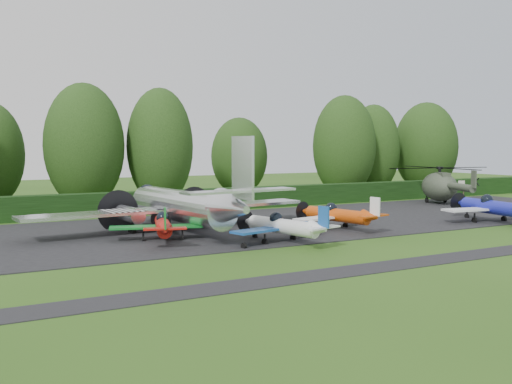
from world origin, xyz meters
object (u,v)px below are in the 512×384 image
transport_plane (182,205)px  light_plane_orange (337,215)px  helicopter (440,184)px  sign_board (452,186)px  light_plane_blue (492,207)px  light_plane_white (282,226)px  light_plane_red (163,225)px

transport_plane → light_plane_orange: size_ratio=2.97×
light_plane_orange → helicopter: 22.60m
light_plane_orange → sign_board: size_ratio=2.13×
light_plane_orange → light_plane_blue: 13.10m
transport_plane → light_plane_white: (3.83, -6.99, -0.81)m
light_plane_white → helicopter: 29.53m
transport_plane → light_plane_orange: bearing=-16.1°
sign_board → light_plane_white: bearing=-170.9°
light_plane_red → helicopter: (32.90, 8.65, 1.01)m
transport_plane → light_plane_blue: size_ratio=2.58×
light_plane_red → light_plane_white: light_plane_white is taller
light_plane_red → light_plane_orange: 12.59m
transport_plane → helicopter: size_ratio=1.51×
light_plane_white → light_plane_orange: bearing=39.3°
transport_plane → light_plane_white: bearing=-55.4°
light_plane_blue → helicopter: size_ratio=0.59×
transport_plane → helicopter: (30.49, 5.69, 0.17)m
light_plane_red → light_plane_white: size_ratio=0.98×
transport_plane → light_plane_orange: 10.95m
transport_plane → helicopter: bearing=16.4°
light_plane_red → light_plane_blue: 25.65m
light_plane_blue → light_plane_red: bearing=162.6°
sign_board → light_plane_blue: bearing=-149.0°
light_plane_red → helicopter: helicopter is taller
helicopter → light_plane_white: bearing=-178.2°
light_plane_orange → light_plane_white: bearing=-143.0°
light_plane_white → sign_board: light_plane_white is taller
sign_board → transport_plane: bearing=177.6°
light_plane_white → sign_board: (34.38, 18.18, 0.20)m
light_plane_red → light_plane_blue: size_ratio=0.84×
light_plane_white → light_plane_red: bearing=161.8°
light_plane_red → helicopter: 34.03m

